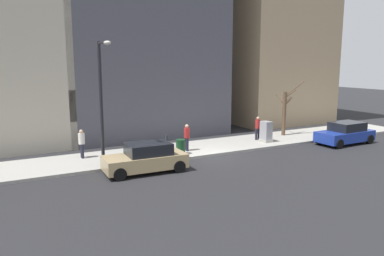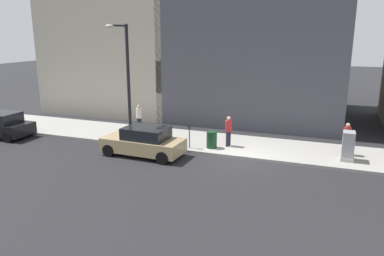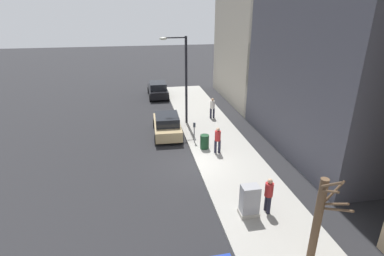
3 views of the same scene
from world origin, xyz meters
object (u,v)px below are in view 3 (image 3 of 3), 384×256
object	(u,v)px
trash_bin	(205,142)
pedestrian_far_corner	(212,107)
parking_meter	(194,130)
utility_box	(249,201)
streetlamp	(183,73)
parked_car_black	(158,90)
parked_car_tan	(167,125)
pedestrian_midblock	(218,139)
bare_tree	(319,218)
pedestrian_near_meter	(269,193)

from	to	relation	value
trash_bin	pedestrian_far_corner	size ratio (longest dim) A/B	0.54
parking_meter	trash_bin	distance (m)	1.26
utility_box	streetlamp	world-z (taller)	streetlamp
parked_car_black	parked_car_tan	bearing A→B (deg)	-91.18
pedestrian_midblock	parked_car_tan	bearing A→B (deg)	136.02
streetlamp	bare_tree	xyz separation A→B (m)	(2.32, -14.37, -2.04)
parked_car_tan	parked_car_black	size ratio (longest dim) A/B	1.01
streetlamp	trash_bin	world-z (taller)	streetlamp
parked_car_tan	pedestrian_near_meter	distance (m)	10.32
streetlamp	pedestrian_midblock	xyz separation A→B (m)	(1.26, -5.52, -2.93)
parking_meter	pedestrian_near_meter	world-z (taller)	pedestrian_near_meter
parked_car_black	pedestrian_near_meter	size ratio (longest dim) A/B	2.54
bare_tree	streetlamp	bearing A→B (deg)	99.19
parking_meter	pedestrian_near_meter	size ratio (longest dim) A/B	0.81
parked_car_black	parking_meter	distance (m)	11.99
bare_tree	pedestrian_far_corner	size ratio (longest dim) A/B	2.47
pedestrian_far_corner	trash_bin	bearing A→B (deg)	73.98
utility_box	pedestrian_midblock	distance (m)	6.06
utility_box	bare_tree	xyz separation A→B (m)	(1.31, -2.79, 1.12)
bare_tree	pedestrian_near_meter	bearing A→B (deg)	98.72
pedestrian_midblock	trash_bin	bearing A→B (deg)	140.87
utility_box	pedestrian_midblock	size ratio (longest dim) A/B	0.86
parking_meter	streetlamp	xyz separation A→B (m)	(-0.17, 3.66, 3.04)
streetlamp	pedestrian_midblock	world-z (taller)	streetlamp
utility_box	trash_bin	xyz separation A→B (m)	(-0.40, 6.80, -0.25)
pedestrian_near_meter	parked_car_black	bearing A→B (deg)	4.33
pedestrian_near_meter	streetlamp	bearing A→B (deg)	4.48
parked_car_tan	pedestrian_far_corner	size ratio (longest dim) A/B	2.57
trash_bin	parked_car_black	bearing A→B (deg)	98.36
pedestrian_near_meter	utility_box	bearing A→B (deg)	88.58
pedestrian_far_corner	utility_box	bearing A→B (deg)	86.21
parking_meter	parked_car_tan	bearing A→B (deg)	130.22
bare_tree	pedestrian_midblock	bearing A→B (deg)	96.88
parking_meter	parked_car_black	bearing A→B (deg)	97.01
trash_bin	pedestrian_near_meter	world-z (taller)	pedestrian_near_meter
trash_bin	pedestrian_midblock	world-z (taller)	pedestrian_midblock
parked_car_black	bare_tree	size ratio (longest dim) A/B	1.03
parked_car_tan	pedestrian_far_corner	world-z (taller)	pedestrian_far_corner
trash_bin	utility_box	bearing A→B (deg)	-86.63
parked_car_tan	pedestrian_midblock	bearing A→B (deg)	-52.21
utility_box	streetlamp	size ratio (longest dim) A/B	0.22
streetlamp	pedestrian_midblock	bearing A→B (deg)	-77.18
parking_meter	pedestrian_far_corner	bearing A→B (deg)	61.60
parking_meter	utility_box	distance (m)	7.96
bare_tree	parking_meter	bearing A→B (deg)	101.38
bare_tree	pedestrian_midblock	world-z (taller)	bare_tree
streetlamp	pedestrian_far_corner	bearing A→B (deg)	14.51
pedestrian_near_meter	pedestrian_midblock	distance (m)	6.04
pedestrian_near_meter	pedestrian_midblock	world-z (taller)	same
parked_car_black	pedestrian_midblock	xyz separation A→B (m)	(2.55, -13.76, 0.35)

